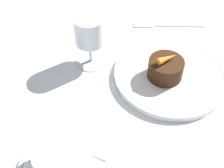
{
  "coord_description": "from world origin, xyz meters",
  "views": [
    {
      "loc": [
        -0.46,
        0.04,
        0.48
      ],
      "look_at": [
        -0.05,
        0.09,
        0.04
      ],
      "focal_mm": 50.0,
      "sensor_mm": 36.0,
      "label": 1
    }
  ],
  "objects": [
    {
      "name": "fork",
      "position": [
        0.2,
        -0.01,
        0.0
      ],
      "size": [
        0.03,
        0.18,
        0.01
      ],
      "color": "silver",
      "rests_on": "ground_plane"
    },
    {
      "name": "dessert_cake",
      "position": [
        0.01,
        -0.01,
        0.03
      ],
      "size": [
        0.07,
        0.07,
        0.04
      ],
      "color": "#381E0F",
      "rests_on": "dinner_plate"
    },
    {
      "name": "ground_plane",
      "position": [
        0.0,
        0.0,
        0.0
      ],
      "size": [
        3.0,
        3.0,
        0.0
      ],
      "primitive_type": "plane",
      "color": "white"
    },
    {
      "name": "carrot_garnish",
      "position": [
        0.01,
        -0.01,
        0.06
      ],
      "size": [
        0.04,
        0.05,
        0.02
      ],
      "color": "orange",
      "rests_on": "dessert_cake"
    },
    {
      "name": "spoon",
      "position": [
        -0.18,
        0.14,
        0.01
      ],
      "size": [
        0.05,
        0.1,
        0.0
      ],
      "color": "silver",
      "rests_on": "saucer"
    },
    {
      "name": "wine_glass",
      "position": [
        0.05,
        0.15,
        0.08
      ],
      "size": [
        0.07,
        0.07,
        0.12
      ],
      "color": "silver",
      "rests_on": "ground_plane"
    },
    {
      "name": "coffee_cup",
      "position": [
        -0.22,
        0.15,
        0.04
      ],
      "size": [
        0.12,
        0.09,
        0.05
      ],
      "color": "white",
      "rests_on": "saucer"
    },
    {
      "name": "dinner_plate",
      "position": [
        0.02,
        -0.03,
        0.01
      ],
      "size": [
        0.24,
        0.24,
        0.01
      ],
      "color": "white",
      "rests_on": "ground_plane"
    }
  ]
}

